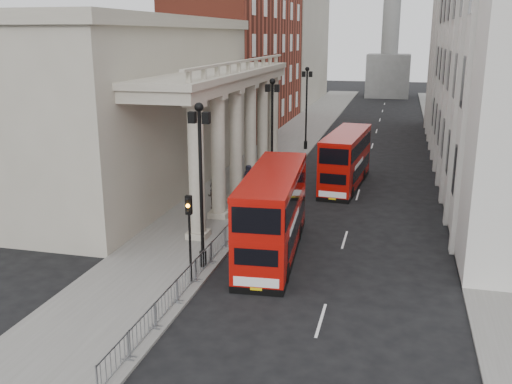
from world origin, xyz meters
name	(u,v)px	position (x,y,z in m)	size (l,w,h in m)	color
ground	(186,304)	(0.00, 0.00, 0.00)	(260.00, 260.00, 0.00)	black
sidewalk_west	(270,160)	(-3.00, 30.00, 0.06)	(6.00, 140.00, 0.12)	slate
sidewalk_east	(453,170)	(13.50, 30.00, 0.06)	(3.00, 140.00, 0.12)	slate
kerb	(301,162)	(-0.05, 30.00, 0.07)	(0.20, 140.00, 0.14)	slate
portico_building	(138,111)	(-10.50, 18.00, 6.00)	(9.00, 28.00, 12.00)	#A09986
brick_building	(243,39)	(-10.50, 48.00, 11.00)	(9.00, 32.00, 22.00)	maroon
west_building_far	(292,44)	(-10.50, 80.00, 10.00)	(9.00, 30.00, 20.00)	#A09986
east_building	(496,23)	(16.00, 32.00, 12.50)	(8.00, 55.00, 25.00)	silver
monument_column	(392,10)	(6.00, 92.00, 15.98)	(8.00, 8.00, 54.20)	#60605E
lamp_post_south	(201,175)	(-0.60, 4.00, 4.91)	(1.05, 0.44, 8.32)	black
lamp_post_mid	(272,126)	(-0.60, 20.00, 4.91)	(1.05, 0.44, 8.32)	black
lamp_post_north	(306,102)	(-0.60, 36.00, 4.91)	(1.05, 0.44, 8.32)	black
traffic_light	(189,223)	(-0.50, 1.98, 3.11)	(0.28, 0.33, 4.30)	black
crowd_barriers	(196,270)	(-0.35, 2.23, 0.67)	(0.50, 18.75, 1.10)	gray
bus_near	(273,212)	(2.40, 6.86, 2.39)	(3.34, 10.78, 4.58)	#AA0D07
bus_far	(346,158)	(4.80, 22.29, 2.23)	(3.20, 10.06, 4.27)	#9E0C07
pedestrian_a	(215,186)	(-3.87, 15.92, 1.04)	(0.67, 0.44, 1.85)	black
pedestrian_b	(214,196)	(-3.22, 13.72, 0.97)	(0.82, 0.64, 1.70)	black
pedestrian_c	(249,177)	(-2.25, 19.27, 1.05)	(0.91, 0.59, 1.86)	black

